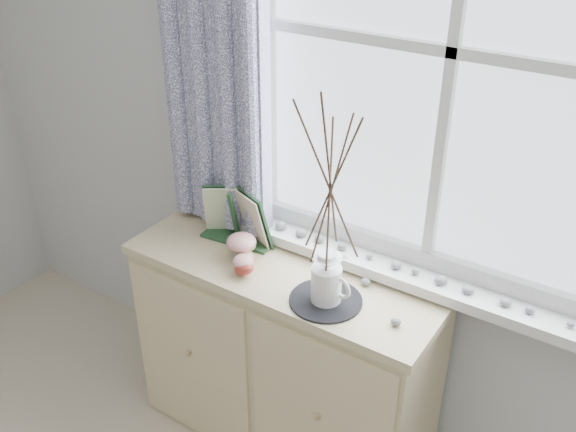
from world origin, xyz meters
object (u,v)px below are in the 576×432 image
Objects in this scene: sideboard at (284,356)px; botanical_book at (232,217)px; twig_pitcher at (330,182)px; toadstool_cluster at (242,248)px.

botanical_book is (-0.25, 0.03, 0.54)m from sideboard.
twig_pitcher reaches higher than sideboard.
twig_pitcher is (0.37, -0.03, 0.38)m from toadstool_cluster.
sideboard is 0.60m from botanical_book.
twig_pitcher is (0.48, -0.12, 0.33)m from botanical_book.
sideboard is 3.65× the size of botanical_book.
botanical_book reaches higher than toadstool_cluster.
toadstool_cluster reaches higher than sideboard.
botanical_book is at bearing -178.95° from twig_pitcher.
sideboard is 0.51m from toadstool_cluster.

